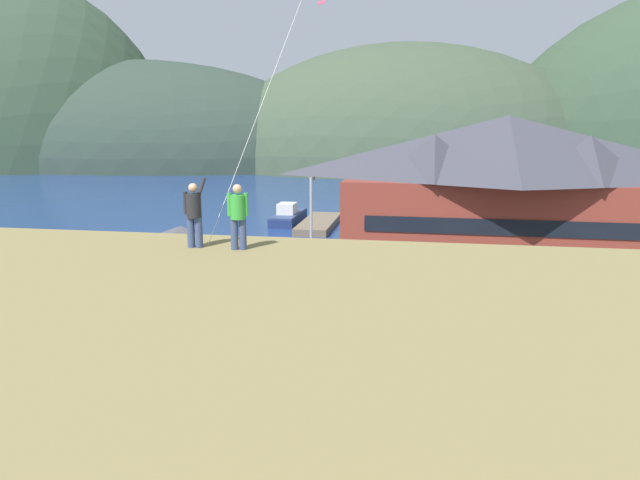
# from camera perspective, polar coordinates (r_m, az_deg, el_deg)

# --- Properties ---
(ground_plane) EXTENTS (600.00, 600.00, 0.00)m
(ground_plane) POSITION_cam_1_polar(r_m,az_deg,el_deg) (24.19, -1.09, -13.39)
(ground_plane) COLOR #66604C
(parking_lot_pad) EXTENTS (40.00, 20.00, 0.10)m
(parking_lot_pad) POSITION_cam_1_polar(r_m,az_deg,el_deg) (28.71, 0.79, -9.12)
(parking_lot_pad) COLOR slate
(parking_lot_pad) RESTS_ON ground
(bay_water) EXTENTS (360.00, 84.00, 0.03)m
(bay_water) POSITION_cam_1_polar(r_m,az_deg,el_deg) (82.26, 6.75, 4.49)
(bay_water) COLOR navy
(bay_water) RESTS_ON ground
(far_hill_west_ridge) EXTENTS (82.77, 64.17, 91.28)m
(far_hill_west_ridge) POSITION_cam_1_polar(r_m,az_deg,el_deg) (164.33, -28.14, 6.78)
(far_hill_west_ridge) COLOR #334733
(far_hill_west_ridge) RESTS_ON ground
(far_hill_east_peak) EXTENTS (112.42, 55.77, 50.69)m
(far_hill_east_peak) POSITION_cam_1_polar(r_m,az_deg,el_deg) (149.14, -18.32, 7.20)
(far_hill_east_peak) COLOR #2D3D33
(far_hill_east_peak) RESTS_ON ground
(far_hill_center_saddle) EXTENTS (93.63, 70.03, 57.24)m
(far_hill_center_saddle) POSITION_cam_1_polar(r_m,az_deg,el_deg) (138.59, 8.36, 7.36)
(far_hill_center_saddle) COLOR #3D4C38
(far_hill_center_saddle) RESTS_ON ground
(harbor_lodge) EXTENTS (24.91, 11.64, 10.86)m
(harbor_lodge) POSITION_cam_1_polar(r_m,az_deg,el_deg) (44.20, 18.25, 5.33)
(harbor_lodge) COLOR brown
(harbor_lodge) RESTS_ON ground
(storage_shed_near_lot) EXTENTS (6.77, 5.53, 4.58)m
(storage_shed_near_lot) POSITION_cam_1_polar(r_m,az_deg,el_deg) (33.24, -13.75, -2.34)
(storage_shed_near_lot) COLOR #338475
(storage_shed_near_lot) RESTS_ON ground
(storage_shed_waterside) EXTENTS (5.68, 6.05, 4.56)m
(storage_shed_waterside) POSITION_cam_1_polar(r_m,az_deg,el_deg) (45.84, 6.32, 1.74)
(storage_shed_waterside) COLOR #474C56
(storage_shed_waterside) RESTS_ON ground
(wharf_dock) EXTENTS (3.20, 10.83, 0.70)m
(wharf_dock) POSITION_cam_1_polar(r_m,az_deg,el_deg) (56.81, -0.11, 1.68)
(wharf_dock) COLOR #70604C
(wharf_dock) RESTS_ON ground
(moored_boat_wharfside) EXTENTS (2.50, 7.74, 2.16)m
(moored_boat_wharfside) POSITION_cam_1_polar(r_m,az_deg,el_deg) (59.19, -3.25, 2.43)
(moored_boat_wharfside) COLOR navy
(moored_boat_wharfside) RESTS_ON ground
(parked_car_mid_row_far) EXTENTS (4.28, 2.21, 1.82)m
(parked_car_mid_row_far) POSITION_cam_1_polar(r_m,az_deg,el_deg) (24.46, 28.19, -11.84)
(parked_car_mid_row_far) COLOR black
(parked_car_mid_row_far) RESTS_ON parking_lot_pad
(parked_car_mid_row_center) EXTENTS (4.21, 2.08, 1.82)m
(parked_car_mid_row_center) POSITION_cam_1_polar(r_m,az_deg,el_deg) (30.14, 19.88, -6.78)
(parked_car_mid_row_center) COLOR #B28923
(parked_car_mid_row_center) RESTS_ON parking_lot_pad
(parked_car_back_row_left) EXTENTS (4.33, 2.31, 1.82)m
(parked_car_back_row_left) POSITION_cam_1_polar(r_m,az_deg,el_deg) (28.75, -28.35, -8.41)
(parked_car_back_row_left) COLOR #9EA3A8
(parked_car_back_row_left) RESTS_ON parking_lot_pad
(parked_car_lone_by_shed) EXTENTS (4.30, 2.25, 1.82)m
(parked_car_lone_by_shed) POSITION_cam_1_polar(r_m,az_deg,el_deg) (23.03, 6.92, -11.91)
(parked_car_lone_by_shed) COLOR navy
(parked_car_lone_by_shed) RESTS_ON parking_lot_pad
(parked_car_corner_spot) EXTENTS (4.22, 2.09, 1.82)m
(parked_car_corner_spot) POSITION_cam_1_polar(r_m,az_deg,el_deg) (26.76, -14.87, -8.80)
(parked_car_corner_spot) COLOR navy
(parked_car_corner_spot) RESTS_ON parking_lot_pad
(parked_car_front_row_end) EXTENTS (4.22, 2.08, 1.82)m
(parked_car_front_row_end) POSITION_cam_1_polar(r_m,az_deg,el_deg) (28.48, 8.69, -7.27)
(parked_car_front_row_end) COLOR navy
(parked_car_front_row_end) RESTS_ON parking_lot_pad
(parked_car_back_row_right) EXTENTS (4.26, 2.18, 1.82)m
(parked_car_back_row_right) POSITION_cam_1_polar(r_m,az_deg,el_deg) (36.01, -24.80, -4.19)
(parked_car_back_row_right) COLOR silver
(parked_car_back_row_right) RESTS_ON parking_lot_pad
(parked_car_front_row_red) EXTENTS (4.26, 2.17, 1.82)m
(parked_car_front_row_red) POSITION_cam_1_polar(r_m,az_deg,el_deg) (30.67, -2.75, -5.74)
(parked_car_front_row_red) COLOR black
(parked_car_front_row_red) RESTS_ON parking_lot_pad
(parking_light_pole) EXTENTS (0.24, 0.78, 7.13)m
(parking_light_pole) POSITION_cam_1_polar(r_m,az_deg,el_deg) (33.18, -0.89, 1.20)
(parking_light_pole) COLOR #ADADB2
(parking_light_pole) RESTS_ON parking_lot_pad
(person_kite_flyer) EXTENTS (0.52, 0.67, 1.86)m
(person_kite_flyer) POSITION_cam_1_polar(r_m,az_deg,el_deg) (15.42, -12.66, 2.73)
(person_kite_flyer) COLOR #384770
(person_kite_flyer) RESTS_ON grassy_hill_foreground
(person_companion) EXTENTS (0.54, 0.40, 1.74)m
(person_companion) POSITION_cam_1_polar(r_m,az_deg,el_deg) (14.94, -8.32, 2.55)
(person_companion) COLOR #384770
(person_companion) RESTS_ON grassy_hill_foreground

